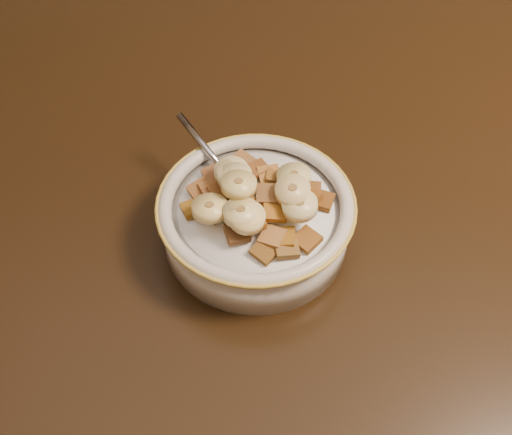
{
  "coord_description": "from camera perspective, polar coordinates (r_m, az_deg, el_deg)",
  "views": [
    {
      "loc": [
        -0.13,
        -0.5,
        1.23
      ],
      "look_at": [
        -0.11,
        -0.12,
        0.78
      ],
      "focal_mm": 45.0,
      "sensor_mm": 36.0,
      "label": 1
    }
  ],
  "objects": [
    {
      "name": "table",
      "position": [
        0.72,
        7.68,
        5.58
      ],
      "size": [
        1.43,
        0.94,
        0.04
      ],
      "primitive_type": "cube",
      "rotation": [
        0.0,
        0.0,
        0.03
      ],
      "color": "black",
      "rests_on": "floor"
    },
    {
      "name": "cereal_square_24",
      "position": [
        0.55,
        -1.69,
        -1.37
      ],
      "size": [
        0.02,
        0.02,
        0.01
      ],
      "primitive_type": "cube",
      "rotation": [
        0.12,
        0.12,
        0.26
      ],
      "color": "brown",
      "rests_on": "milk"
    },
    {
      "name": "cereal_bowl",
      "position": [
        0.59,
        -0.0,
        -0.58
      ],
      "size": [
        0.17,
        0.17,
        0.04
      ],
      "primitive_type": "cylinder",
      "color": "silver",
      "rests_on": "table"
    },
    {
      "name": "cereal_square_10",
      "position": [
        0.6,
        -3.73,
        3.96
      ],
      "size": [
        0.03,
        0.03,
        0.01
      ],
      "primitive_type": "cube",
      "rotation": [
        -0.18,
        -0.16,
        0.38
      ],
      "color": "brown",
      "rests_on": "milk"
    },
    {
      "name": "milk",
      "position": [
        0.58,
        -0.0,
        0.71
      ],
      "size": [
        0.14,
        0.14,
        0.0
      ],
      "primitive_type": "cylinder",
      "color": "white",
      "rests_on": "cereal_bowl"
    },
    {
      "name": "cereal_square_18",
      "position": [
        0.58,
        2.93,
        2.93
      ],
      "size": [
        0.03,
        0.03,
        0.01
      ],
      "primitive_type": "cube",
      "rotation": [
        -0.2,
        0.1,
        1.92
      ],
      "color": "brown",
      "rests_on": "milk"
    },
    {
      "name": "cereal_square_21",
      "position": [
        0.58,
        -3.93,
        2.57
      ],
      "size": [
        0.03,
        0.03,
        0.01
      ],
      "primitive_type": "cube",
      "rotation": [
        -0.02,
        0.09,
        1.93
      ],
      "color": "brown",
      "rests_on": "milk"
    },
    {
      "name": "cereal_square_22",
      "position": [
        0.57,
        -4.23,
        0.45
      ],
      "size": [
        0.03,
        0.03,
        0.01
      ],
      "primitive_type": "cube",
      "rotation": [
        0.03,
        0.03,
        1.24
      ],
      "color": "brown",
      "rests_on": "milk"
    },
    {
      "name": "cereal_square_2",
      "position": [
        0.57,
        2.52,
        2.32
      ],
      "size": [
        0.03,
        0.03,
        0.01
      ],
      "primitive_type": "cube",
      "rotation": [
        0.04,
        0.09,
        0.95
      ],
      "color": "#9B591E",
      "rests_on": "milk"
    },
    {
      "name": "cereal_square_20",
      "position": [
        0.58,
        -5.58,
        0.81
      ],
      "size": [
        0.03,
        0.03,
        0.01
      ],
      "primitive_type": "cube",
      "rotation": [
        -0.04,
        0.17,
        1.91
      ],
      "color": "brown",
      "rests_on": "milk"
    },
    {
      "name": "spoon",
      "position": [
        0.59,
        -1.6,
        2.63
      ],
      "size": [
        0.05,
        0.05,
        0.01
      ],
      "primitive_type": "ellipsoid",
      "rotation": [
        0.0,
        0.0,
        3.71
      ],
      "color": "#9A9EAC",
      "rests_on": "cereal_bowl"
    },
    {
      "name": "cereal_square_25",
      "position": [
        0.57,
        -1.23,
        2.78
      ],
      "size": [
        0.03,
        0.03,
        0.01
      ],
      "primitive_type": "cube",
      "rotation": [
        -0.24,
        0.11,
        2.76
      ],
      "color": "brown",
      "rests_on": "milk"
    },
    {
      "name": "cereal_square_6",
      "position": [
        0.59,
        -4.93,
        2.4
      ],
      "size": [
        0.03,
        0.03,
        0.01
      ],
      "primitive_type": "cube",
      "rotation": [
        0.17,
        -0.15,
        0.5
      ],
      "color": "brown",
      "rests_on": "milk"
    },
    {
      "name": "cereal_square_0",
      "position": [
        0.55,
        -0.37,
        -0.27
      ],
      "size": [
        0.03,
        0.02,
        0.01
      ],
      "primitive_type": "cube",
      "rotation": [
        0.01,
        0.05,
        0.29
      ],
      "color": "#9B5B19",
      "rests_on": "milk"
    },
    {
      "name": "cereal_square_9",
      "position": [
        0.6,
        0.12,
        4.27
      ],
      "size": [
        0.03,
        0.03,
        0.01
      ],
      "primitive_type": "cube",
      "rotation": [
        -0.06,
        0.11,
        1.99
      ],
      "color": "brown",
      "rests_on": "milk"
    },
    {
      "name": "cereal_square_4",
      "position": [
        0.57,
        -3.08,
        2.29
      ],
      "size": [
        0.03,
        0.03,
        0.01
      ],
      "primitive_type": "cube",
      "rotation": [
        0.07,
        -0.07,
        0.38
      ],
      "color": "brown",
      "rests_on": "milk"
    },
    {
      "name": "cereal_square_3",
      "position": [
        0.55,
        2.43,
        -1.8
      ],
      "size": [
        0.02,
        0.02,
        0.01
      ],
      "primitive_type": "cube",
      "rotation": [
        -0.18,
        -0.01,
        1.42
      ],
      "color": "#875C17",
      "rests_on": "milk"
    },
    {
      "name": "cereal_square_11",
      "position": [
        0.54,
        0.82,
        -2.97
      ],
      "size": [
        0.03,
        0.03,
        0.01
      ],
      "primitive_type": "cube",
      "rotation": [
        0.11,
        -0.14,
        0.77
      ],
      "color": "brown",
      "rests_on": "milk"
    },
    {
      "name": "cereal_square_13",
      "position": [
        0.55,
        1.68,
        0.56
      ],
      "size": [
        0.02,
        0.02,
        0.01
      ],
      "primitive_type": "cube",
      "rotation": [
        -0.12,
        -0.12,
        3.1
      ],
      "color": "brown",
      "rests_on": "milk"
    },
    {
      "name": "banana_slice_6",
      "position": [
        0.57,
        -2.01,
        3.87
      ],
      "size": [
        0.04,
        0.04,
        0.01
      ],
      "primitive_type": "cylinder",
      "rotation": [
        0.09,
        0.08,
        1.4
      ],
      "color": "#FCE28E",
      "rests_on": "milk"
    },
    {
      "name": "banana_slice_4",
      "position": [
        0.55,
        -1.54,
        2.93
      ],
      "size": [
        0.04,
        0.04,
        0.01
      ],
      "primitive_type": "cylinder",
      "rotation": [
        0.13,
        0.02,
        2.37
      ],
      "color": "#DABB79",
      "rests_on": "milk"
    },
    {
      "name": "cereal_square_27",
      "position": [
        0.59,
        1.87,
        3.68
      ],
      "size": [
        0.02,
        0.02,
        0.01
      ],
      "primitive_type": "cube",
      "rotation": [
        0.14,
        0.12,
        1.39
      ],
      "color": "brown",
      "rests_on": "milk"
    },
    {
      "name": "chair",
      "position": [
        1.4,
        1.13,
        16.97
      ],
      "size": [
        0.53,
        0.53,
        0.92
      ],
      "primitive_type": "cube",
      "rotation": [
        0.0,
        0.0,
        -0.38
      ],
      "color": "black",
      "rests_on": "floor"
    },
    {
      "name": "cereal_square_28",
      "position": [
        0.57,
        4.58,
        1.75
      ],
      "size": [
        0.03,
        0.03,
        0.01
      ],
      "primitive_type": "cube",
      "rotation": [
        -0.16,
        0.03,
        0.77
      ],
      "color": "brown",
      "rests_on": "milk"
    },
    {
      "name": "banana_slice_0",
      "position": [
        0.58,
        -2.21,
        4.04
      ],
      "size": [
        0.03,
        0.03,
        0.01
      ],
      "primitive_type": "cylinder",
      "rotation": [
        -0.03,
        -0.1,
        1.61
      ],
      "color": "beige",
      "rests_on": "milk"
    },
    {
      "name": "banana_slice_2",
      "position": [
        0.55,
        -4.13,
        0.81
      ],
      "size": [
        0.03,
        0.04,
        0.01
      ],
      "primitive_type": "cylinder",
      "rotation": [
        -0.13,
        0.02,
        0.12
      ],
      "color": "#E1C77C",
      "rests_on": "milk"
    },
    {
      "name": "cereal_square_17",
      "position": [
        0.58,
        5.88,
        1.54
      ],
      "size": [
        0.03,
        0.03,
        0.01
      ],
      "primitive_type": "cube",
      "rotation": [
        0.06,
        0.03,
        1.16
      ],
      "color": "brown",
      "rests_on": "milk"
    },
    {
      "name": "banana_slice_5",
      "position": [
        0.55,
        3.91,
        1.04
      ],
      "size": [
        0.04,
        0.04,
        0.01
      ],
      "primitive_type": "cylinder",
      "rotation": [
        -0.05,
        -0.11,
        0.53
      ],
      "color": "#D6C782",
      "rests_on": "milk"
    },
    {
      "name": "cereal_square_1",
      "position": [
        0.61,
        -1.26,
        5.0
      ],
      "size": [
        0.03,
        0.03,
        0.01
      ],
      "primitive_type": "cube",
      "rotation": [
        0.04,
        -0.1,
        2.39
      ],
      "color": "#9A6633",
      "rests_on": "milk"
    },
    {
      "name": "banana_slice_3",
      "position": [
        0.57,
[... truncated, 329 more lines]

